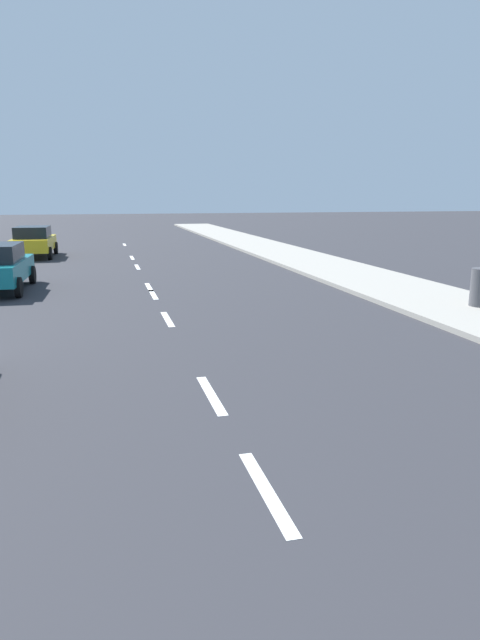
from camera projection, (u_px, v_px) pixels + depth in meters
name	position (u px, v px, depth m)	size (l,w,h in m)	color
ground_plane	(156.00, 300.00, 16.79)	(160.00, 160.00, 0.00)	#2D2D33
sidewalk_strip	(366.00, 279.00, 20.59)	(3.60, 80.00, 0.14)	#9E998E
lane_stripe_2	(266.00, 490.00, 5.97)	(0.16, 1.80, 0.01)	white
lane_stripe_3	(211.00, 395.00, 8.84)	(0.16, 1.80, 0.01)	white
lane_stripe_4	(167.00, 319.00, 14.22)	(0.16, 1.80, 0.01)	white
lane_stripe_5	(153.00, 294.00, 17.73)	(0.16, 1.80, 0.01)	white
lane_stripe_6	(149.00, 287.00, 19.15)	(0.16, 1.80, 0.01)	white
lane_stripe_7	(137.00, 267.00, 24.49)	(0.16, 1.80, 0.01)	white
lane_stripe_8	(132.00, 258.00, 28.09)	(0.16, 1.80, 0.01)	white
lane_stripe_9	(125.00, 245.00, 35.44)	(0.16, 1.80, 0.01)	white
parked_car_yellow	(34.00, 241.00, 28.18)	(2.08, 4.32, 1.57)	gold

